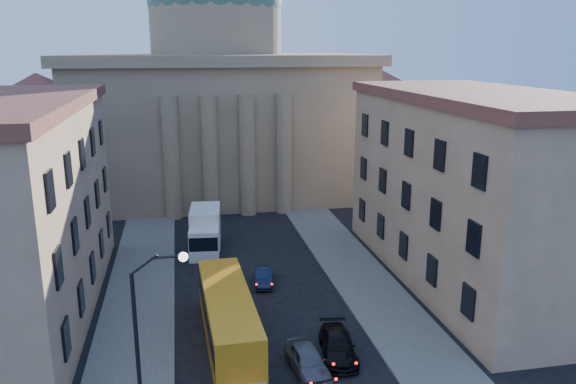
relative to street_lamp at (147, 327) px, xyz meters
name	(u,v)px	position (x,y,z in m)	size (l,w,h in m)	color
sidewalk_left	(135,329)	(-1.53, 10.00, -5.21)	(5.00, 60.00, 0.15)	#55534E
sidewalk_right	(384,307)	(15.47, 10.00, -5.21)	(5.00, 60.00, 0.15)	#55534E
church	(218,96)	(6.97, 47.47, 6.59)	(68.02, 28.76, 36.60)	#7B664C
building_right	(475,187)	(23.97, 14.00, 2.14)	(11.60, 26.60, 14.70)	tan
street_lamp	(147,327)	(0.00, 0.00, 0.00)	(2.62, 0.44, 8.83)	black
car_left_mid	(239,375)	(4.40, 2.49, -4.57)	(2.37, 5.15, 1.43)	white
car_right_mid	(338,346)	(10.47, 4.44, -4.60)	(1.92, 4.72, 1.37)	black
car_right_far	(308,360)	(8.33, 3.12, -4.54)	(1.76, 4.39, 1.49)	#535258
car_right_distant	(264,276)	(7.77, 15.79, -4.67)	(1.30, 3.73, 1.23)	#0D1931
city_bus	(228,317)	(4.28, 7.10, -3.49)	(3.08, 11.96, 3.35)	orange
box_truck	(205,231)	(3.76, 24.36, -3.56)	(3.21, 6.84, 3.64)	silver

